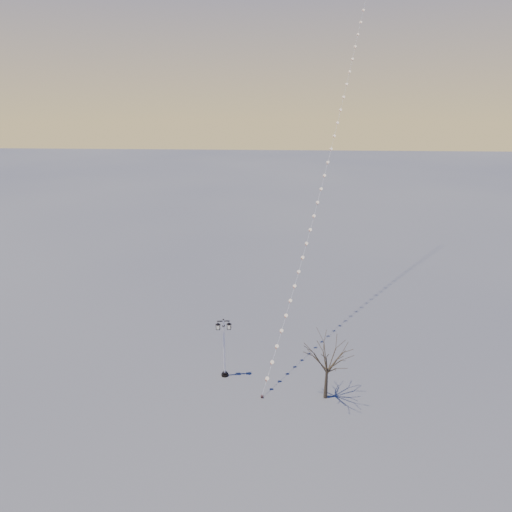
{
  "coord_description": "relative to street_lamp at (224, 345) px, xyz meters",
  "views": [
    {
      "loc": [
        2.74,
        -27.85,
        19.94
      ],
      "look_at": [
        0.94,
        3.58,
        8.71
      ],
      "focal_mm": 31.7,
      "sensor_mm": 36.0,
      "label": 1
    }
  ],
  "objects": [
    {
      "name": "kite_train",
      "position": [
        8.58,
        13.64,
        15.78
      ],
      "size": [
        11.92,
        32.84,
        37.08
      ],
      "rotation": [
        0.0,
        0.0,
        0.19
      ],
      "color": "#35211F",
      "rests_on": "ground"
    },
    {
      "name": "street_lamp",
      "position": [
        0.0,
        0.0,
        0.0
      ],
      "size": [
        1.21,
        0.53,
        4.78
      ],
      "rotation": [
        0.0,
        0.0,
        0.12
      ],
      "color": "black",
      "rests_on": "ground"
    },
    {
      "name": "ground",
      "position": [
        1.27,
        -1.0,
        -2.65
      ],
      "size": [
        300.0,
        300.0,
        0.0
      ],
      "primitive_type": "plane",
      "color": "#4E504F",
      "rests_on": "ground"
    },
    {
      "name": "bare_tree",
      "position": [
        7.34,
        -2.19,
        0.34
      ],
      "size": [
        2.59,
        2.59,
        4.31
      ],
      "rotation": [
        0.0,
        0.0,
        0.38
      ],
      "color": "#372E20",
      "rests_on": "ground"
    }
  ]
}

